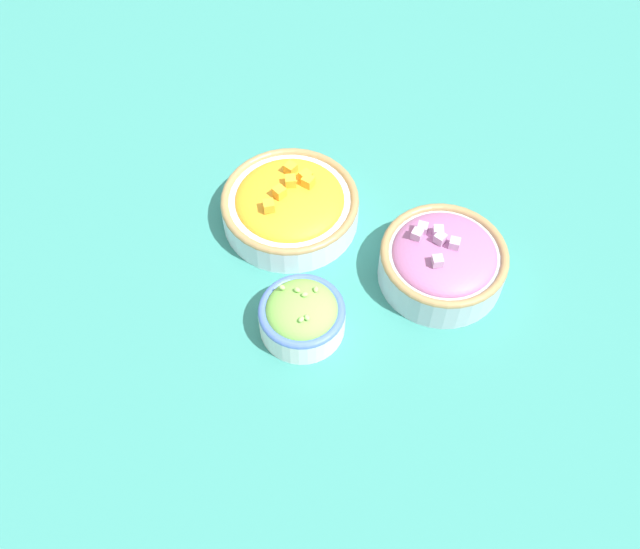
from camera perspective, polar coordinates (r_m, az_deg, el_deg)
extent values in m
plane|color=#337F75|center=(1.01, 0.00, -0.96)|extent=(3.00, 3.00, 0.00)
cylinder|color=white|center=(0.95, -1.44, -3.57)|extent=(0.12, 0.12, 0.04)
torus|color=#4766B7|center=(0.93, -1.47, -2.92)|extent=(0.12, 0.12, 0.01)
ellipsoid|color=#7ABC4C|center=(0.93, -1.47, -2.92)|extent=(0.10, 0.10, 0.05)
ellipsoid|color=#99D166|center=(0.92, -0.34, -1.20)|extent=(0.01, 0.01, 0.01)
ellipsoid|color=#99D166|center=(0.92, -1.23, -1.62)|extent=(0.01, 0.01, 0.01)
ellipsoid|color=#99D166|center=(0.90, -1.04, -3.46)|extent=(0.01, 0.01, 0.01)
ellipsoid|color=#99D166|center=(0.90, -1.50, -3.61)|extent=(0.01, 0.01, 0.01)
ellipsoid|color=#99D166|center=(0.93, -2.93, -1.15)|extent=(0.01, 0.01, 0.01)
ellipsoid|color=#99D166|center=(0.92, -1.83, -1.24)|extent=(0.01, 0.01, 0.01)
cylinder|color=#B2C1CC|center=(1.01, 9.72, 0.75)|extent=(0.18, 0.18, 0.05)
torus|color=#997A4C|center=(0.99, 9.93, 1.63)|extent=(0.18, 0.18, 0.01)
ellipsoid|color=#9E5B8E|center=(0.99, 9.93, 1.63)|extent=(0.14, 0.14, 0.03)
cube|color=#C699C1|center=(0.95, 9.38, 1.08)|extent=(0.02, 0.02, 0.01)
cube|color=#C699C1|center=(0.98, 9.44, 3.44)|extent=(0.02, 0.02, 0.01)
cube|color=#C699C1|center=(0.97, 9.58, 2.87)|extent=(0.02, 0.02, 0.01)
cube|color=#C699C1|center=(0.98, 8.19, 3.70)|extent=(0.02, 0.02, 0.01)
cube|color=#C699C1|center=(0.97, 10.72, 2.46)|extent=(0.02, 0.02, 0.01)
cube|color=#C699C1|center=(0.98, 7.78, 3.20)|extent=(0.02, 0.02, 0.01)
cylinder|color=silver|center=(1.06, -2.39, 5.24)|extent=(0.20, 0.20, 0.04)
torus|color=#997A4C|center=(1.04, -2.44, 6.01)|extent=(0.20, 0.20, 0.01)
ellipsoid|color=orange|center=(1.04, -2.44, 6.01)|extent=(0.16, 0.16, 0.04)
cube|color=#F4A828|center=(1.01, -4.13, 5.50)|extent=(0.02, 0.02, 0.02)
cube|color=#F4A828|center=(1.03, -0.96, 7.45)|extent=(0.02, 0.02, 0.02)
cube|color=#F4A828|center=(1.04, -1.14, 7.86)|extent=(0.02, 0.02, 0.02)
cube|color=#F4A828|center=(1.02, -3.28, 6.60)|extent=(0.02, 0.02, 0.02)
cube|color=#F4A828|center=(1.05, -2.36, 8.48)|extent=(0.02, 0.02, 0.02)
cube|color=#F4A828|center=(1.03, -2.37, 7.48)|extent=(0.02, 0.02, 0.02)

